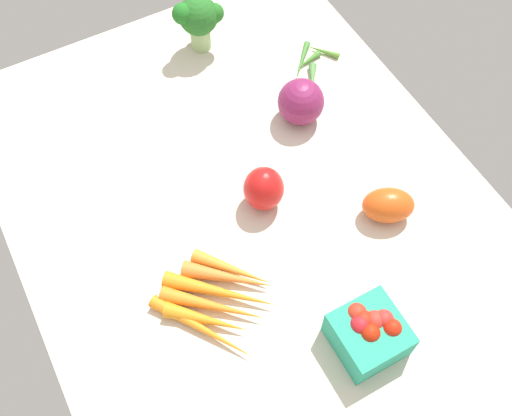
{
  "coord_description": "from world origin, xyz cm",
  "views": [
    {
      "loc": [
        -43.46,
        23.75,
        88.42
      ],
      "look_at": [
        0.0,
        0.0,
        4.0
      ],
      "focal_mm": 42.05,
      "sensor_mm": 36.0,
      "label": 1
    }
  ],
  "objects_px": {
    "broccoli_head": "(199,16)",
    "bell_pepper_red": "(264,189)",
    "okra_pile": "(311,65)",
    "red_onion_near_basket": "(301,102)",
    "berry_basket": "(369,332)",
    "roma_tomato": "(388,205)",
    "carrot_bunch": "(217,298)"
  },
  "relations": [
    {
      "from": "broccoli_head",
      "to": "bell_pepper_red",
      "type": "distance_m",
      "value": 0.38
    },
    {
      "from": "okra_pile",
      "to": "red_onion_near_basket",
      "type": "height_order",
      "value": "red_onion_near_basket"
    },
    {
      "from": "berry_basket",
      "to": "roma_tomato",
      "type": "xyz_separation_m",
      "value": [
        0.16,
        -0.15,
        -0.01
      ]
    },
    {
      "from": "bell_pepper_red",
      "to": "carrot_bunch",
      "type": "xyz_separation_m",
      "value": [
        -0.12,
        0.15,
        -0.03
      ]
    },
    {
      "from": "okra_pile",
      "to": "carrot_bunch",
      "type": "relative_size",
      "value": 0.61
    },
    {
      "from": "red_onion_near_basket",
      "to": "broccoli_head",
      "type": "distance_m",
      "value": 0.26
    },
    {
      "from": "broccoli_head",
      "to": "carrot_bunch",
      "type": "bearing_deg",
      "value": 156.54
    },
    {
      "from": "okra_pile",
      "to": "roma_tomato",
      "type": "relative_size",
      "value": 1.43
    },
    {
      "from": "broccoli_head",
      "to": "okra_pile",
      "type": "bearing_deg",
      "value": -133.91
    },
    {
      "from": "okra_pile",
      "to": "berry_basket",
      "type": "height_order",
      "value": "berry_basket"
    },
    {
      "from": "bell_pepper_red",
      "to": "broccoli_head",
      "type": "bearing_deg",
      "value": -10.35
    },
    {
      "from": "okra_pile",
      "to": "bell_pepper_red",
      "type": "xyz_separation_m",
      "value": [
        -0.22,
        0.23,
        0.03
      ]
    },
    {
      "from": "okra_pile",
      "to": "bell_pepper_red",
      "type": "height_order",
      "value": "bell_pepper_red"
    },
    {
      "from": "berry_basket",
      "to": "carrot_bunch",
      "type": "relative_size",
      "value": 0.47
    },
    {
      "from": "berry_basket",
      "to": "okra_pile",
      "type": "bearing_deg",
      "value": -22.81
    },
    {
      "from": "berry_basket",
      "to": "carrot_bunch",
      "type": "distance_m",
      "value": 0.23
    },
    {
      "from": "okra_pile",
      "to": "berry_basket",
      "type": "xyz_separation_m",
      "value": [
        -0.5,
        0.21,
        0.03
      ]
    },
    {
      "from": "carrot_bunch",
      "to": "okra_pile",
      "type": "bearing_deg",
      "value": -47.45
    },
    {
      "from": "okra_pile",
      "to": "roma_tomato",
      "type": "distance_m",
      "value": 0.35
    },
    {
      "from": "roma_tomato",
      "to": "bell_pepper_red",
      "type": "bearing_deg",
      "value": 172.7
    },
    {
      "from": "okra_pile",
      "to": "carrot_bunch",
      "type": "bearing_deg",
      "value": 132.55
    },
    {
      "from": "okra_pile",
      "to": "berry_basket",
      "type": "relative_size",
      "value": 1.28
    },
    {
      "from": "red_onion_near_basket",
      "to": "berry_basket",
      "type": "bearing_deg",
      "value": 162.27
    },
    {
      "from": "red_onion_near_basket",
      "to": "broccoli_head",
      "type": "height_order",
      "value": "broccoli_head"
    },
    {
      "from": "berry_basket",
      "to": "broccoli_head",
      "type": "distance_m",
      "value": 0.66
    },
    {
      "from": "red_onion_near_basket",
      "to": "okra_pile",
      "type": "bearing_deg",
      "value": -40.47
    },
    {
      "from": "berry_basket",
      "to": "bell_pepper_red",
      "type": "distance_m",
      "value": 0.28
    },
    {
      "from": "okra_pile",
      "to": "red_onion_near_basket",
      "type": "distance_m",
      "value": 0.13
    },
    {
      "from": "red_onion_near_basket",
      "to": "carrot_bunch",
      "type": "height_order",
      "value": "red_onion_near_basket"
    },
    {
      "from": "okra_pile",
      "to": "berry_basket",
      "type": "distance_m",
      "value": 0.55
    },
    {
      "from": "red_onion_near_basket",
      "to": "carrot_bunch",
      "type": "bearing_deg",
      "value": 130.28
    },
    {
      "from": "red_onion_near_basket",
      "to": "roma_tomato",
      "type": "relative_size",
      "value": 0.98
    }
  ]
}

